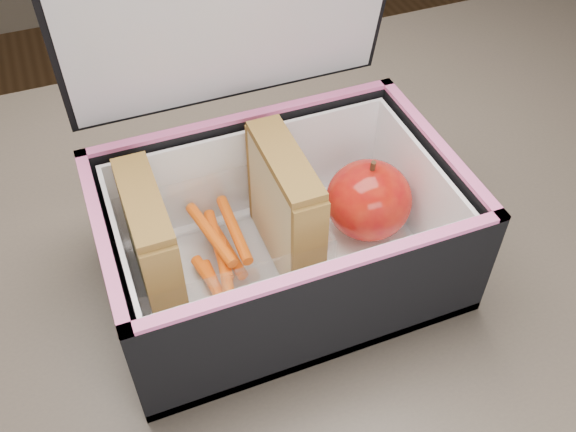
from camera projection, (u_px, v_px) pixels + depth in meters
name	position (u px, v px, depth m)	size (l,w,h in m)	color
kitchen_table	(343.00, 319.00, 0.67)	(1.20, 0.80, 0.75)	brown
lunch_bag	(280.00, 224.00, 0.55)	(0.30, 0.24, 0.30)	black
plastic_tub	(223.00, 247.00, 0.55)	(0.16, 0.12, 0.07)	white
sandwich_left	(152.00, 246.00, 0.52)	(0.03, 0.10, 0.11)	tan
sandwich_right	(285.00, 208.00, 0.55)	(0.03, 0.11, 0.12)	tan
carrot_sticks	(222.00, 259.00, 0.56)	(0.05, 0.14, 0.03)	orange
paper_napkin	(364.00, 231.00, 0.60)	(0.08, 0.08, 0.01)	white
red_apple	(369.00, 200.00, 0.58)	(0.10, 0.10, 0.08)	#93000A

